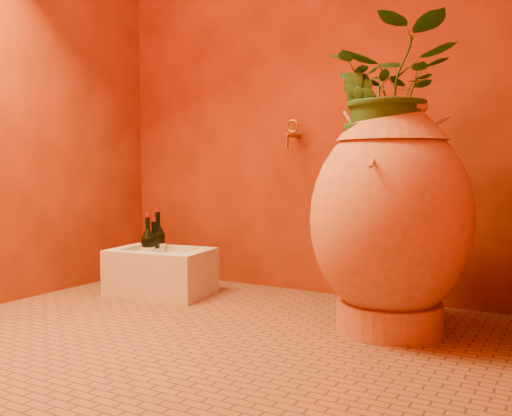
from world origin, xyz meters
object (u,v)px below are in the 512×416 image
Objects in this scene: stone_basin at (161,273)px; wall_tap at (292,134)px; wine_bottle_c at (154,250)px; wine_bottle_a at (158,246)px; wine_bottle_b at (148,250)px; amphora at (391,218)px.

wall_tap is at bearing 34.08° from stone_basin.
wine_bottle_a is at bearing 99.85° from wine_bottle_c.
wine_bottle_b is (0.01, -0.10, -0.01)m from wine_bottle_a.
amphora reaches higher than wine_bottle_b.
stone_basin is 0.15m from wine_bottle_b.
wall_tap is (0.68, 0.40, 0.67)m from wine_bottle_c.
wall_tap reaches higher than wine_bottle_a.
wall_tap is at bearing 30.18° from wine_bottle_c.
wine_bottle_c is 1.65× the size of wall_tap.
wall_tap reaches higher than wine_bottle_b.
amphora is 1.69× the size of stone_basin.
wine_bottle_b reaches higher than wine_bottle_c.
amphora is at bearing -33.28° from wall_tap.
wine_bottle_a reaches higher than wine_bottle_b.
amphora is 3.10× the size of wine_bottle_b.
amphora is 2.88× the size of wine_bottle_a.
wall_tap is (-0.72, 0.47, 0.41)m from amphora.
wall_tap is at bearing 33.44° from wine_bottle_b.
amphora is at bearing -5.05° from wine_bottle_a.
wall_tap reaches higher than stone_basin.
wine_bottle_b is (-1.40, 0.03, -0.24)m from amphora.
wall_tap is at bearing 26.89° from wine_bottle_a.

